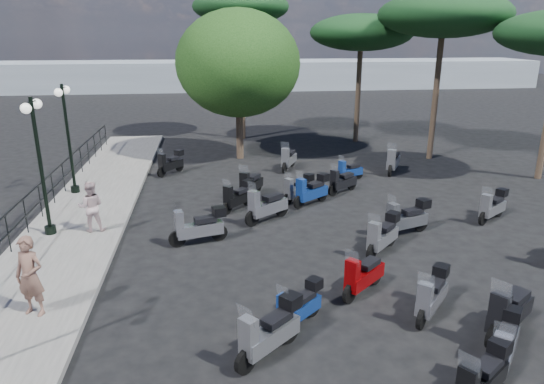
{
  "coord_description": "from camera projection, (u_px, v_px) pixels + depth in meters",
  "views": [
    {
      "loc": [
        -2.2,
        -10.96,
        5.9
      ],
      "look_at": [
        -0.35,
        3.28,
        1.2
      ],
      "focal_mm": 32.0,
      "sensor_mm": 36.0,
      "label": 1
    }
  ],
  "objects": [
    {
      "name": "ground",
      "position": [
        302.0,
        275.0,
        12.43
      ],
      "size": [
        120.0,
        120.0,
        0.0
      ],
      "primitive_type": "plane",
      "color": "black",
      "rests_on": "ground"
    },
    {
      "name": "sidewalk",
      "position": [
        69.0,
        239.0,
        14.44
      ],
      "size": [
        3.0,
        30.0,
        0.15
      ],
      "primitive_type": "cube",
      "color": "#605E5C",
      "rests_on": "ground"
    },
    {
      "name": "railing",
      "position": [
        16.0,
        218.0,
        13.84
      ],
      "size": [
        0.04,
        26.04,
        1.1
      ],
      "color": "black",
      "rests_on": "sidewalk"
    },
    {
      "name": "lamp_post_1",
      "position": [
        40.0,
        158.0,
        13.93
      ],
      "size": [
        0.33,
        1.21,
        4.09
      ],
      "rotation": [
        0.0,
        0.0,
        0.01
      ],
      "color": "black",
      "rests_on": "sidewalk"
    },
    {
      "name": "lamp_post_2",
      "position": [
        68.0,
        132.0,
        17.76
      ],
      "size": [
        0.32,
        1.2,
        4.06
      ],
      "rotation": [
        0.0,
        0.0,
        -0.01
      ],
      "color": "black",
      "rests_on": "sidewalk"
    },
    {
      "name": "woman",
      "position": [
        30.0,
        276.0,
        10.2
      ],
      "size": [
        0.76,
        0.63,
        1.78
      ],
      "primitive_type": "imported",
      "rotation": [
        0.0,
        0.0,
        -0.36
      ],
      "color": "brown",
      "rests_on": "sidewalk"
    },
    {
      "name": "pedestrian_far",
      "position": [
        91.0,
        207.0,
        14.62
      ],
      "size": [
        0.8,
        0.65,
        1.57
      ],
      "primitive_type": "imported",
      "rotation": [
        0.0,
        0.0,
        3.21
      ],
      "color": "#C2A5A8",
      "rests_on": "sidewalk"
    },
    {
      "name": "scooter_2",
      "position": [
        270.0,
        332.0,
        9.15
      ],
      "size": [
        1.43,
        1.29,
        1.4
      ],
      "rotation": [
        0.0,
        0.0,
        2.29
      ],
      "color": "black",
      "rests_on": "ground"
    },
    {
      "name": "scooter_3",
      "position": [
        199.0,
        227.0,
        14.15
      ],
      "size": [
        1.73,
        0.74,
        1.4
      ],
      "rotation": [
        0.0,
        0.0,
        1.83
      ],
      "color": "black",
      "rests_on": "ground"
    },
    {
      "name": "scooter_4",
      "position": [
        238.0,
        197.0,
        16.92
      ],
      "size": [
        1.2,
        1.25,
        1.26
      ],
      "rotation": [
        0.0,
        0.0,
        2.38
      ],
      "color": "black",
      "rests_on": "ground"
    },
    {
      "name": "scooter_5",
      "position": [
        171.0,
        163.0,
        21.25
      ],
      "size": [
        1.14,
        1.36,
        1.29
      ],
      "rotation": [
        0.0,
        0.0,
        2.47
      ],
      "color": "black",
      "rests_on": "ground"
    },
    {
      "name": "scooter_7",
      "position": [
        299.0,
        307.0,
        10.14
      ],
      "size": [
        1.21,
        1.1,
        1.19
      ],
      "rotation": [
        0.0,
        0.0,
        2.3
      ],
      "color": "black",
      "rests_on": "ground"
    },
    {
      "name": "scooter_8",
      "position": [
        363.0,
        276.0,
        11.42
      ],
      "size": [
        1.32,
        1.18,
        1.33
      ],
      "rotation": [
        0.0,
        0.0,
        2.29
      ],
      "color": "black",
      "rests_on": "ground"
    },
    {
      "name": "scooter_9",
      "position": [
        266.0,
        206.0,
        15.85
      ],
      "size": [
        1.58,
        1.22,
        1.5
      ],
      "rotation": [
        0.0,
        0.0,
        2.21
      ],
      "color": "black",
      "rests_on": "ground"
    },
    {
      "name": "scooter_10",
      "position": [
        250.0,
        185.0,
        18.19
      ],
      "size": [
        1.02,
        1.59,
        1.41
      ],
      "rotation": [
        0.0,
        0.0,
        2.62
      ],
      "color": "black",
      "rests_on": "ground"
    },
    {
      "name": "scooter_11",
      "position": [
        288.0,
        159.0,
        21.91
      ],
      "size": [
        0.94,
        1.66,
        1.42
      ],
      "rotation": [
        0.0,
        0.0,
        2.7
      ],
      "color": "black",
      "rests_on": "ground"
    },
    {
      "name": "scooter_13",
      "position": [
        505.0,
        345.0,
        8.85
      ],
      "size": [
        1.17,
        1.31,
        1.27
      ],
      "rotation": [
        0.0,
        0.0,
        2.43
      ],
      "color": "black",
      "rests_on": "ground"
    },
    {
      "name": "scooter_14",
      "position": [
        432.0,
        296.0,
        10.52
      ],
      "size": [
        1.2,
        1.31,
        1.29
      ],
      "rotation": [
        0.0,
        0.0,
        2.41
      ],
      "color": "black",
      "rests_on": "ground"
    },
    {
      "name": "scooter_15",
      "position": [
        407.0,
        218.0,
        14.81
      ],
      "size": [
        1.68,
        0.83,
        1.39
      ],
      "rotation": [
        0.0,
        0.0,
        1.91
      ],
      "color": "black",
      "rests_on": "ground"
    },
    {
      "name": "scooter_16",
      "position": [
        298.0,
        189.0,
        17.75
      ],
      "size": [
        1.33,
        1.08,
        1.25
      ],
      "rotation": [
        0.0,
        0.0,
        2.22
      ],
      "color": "black",
      "rests_on": "ground"
    },
    {
      "name": "scooter_17",
      "position": [
        312.0,
        191.0,
        17.42
      ],
      "size": [
        1.49,
        1.16,
        1.38
      ],
      "rotation": [
        0.0,
        0.0,
        2.2
      ],
      "color": "black",
      "rests_on": "ground"
    },
    {
      "name": "scooter_19",
      "position": [
        481.0,
        380.0,
        7.94
      ],
      "size": [
        1.42,
        1.08,
        1.31
      ],
      "rotation": [
        0.0,
        0.0,
        2.18
      ],
      "color": "black",
      "rests_on": "ground"
    },
    {
      "name": "scooter_20",
      "position": [
        508.0,
        313.0,
        9.81
      ],
      "size": [
        1.58,
        1.19,
        1.48
      ],
      "rotation": [
        0.0,
        0.0,
        2.19
      ],
      "color": "black",
      "rests_on": "ground"
    },
    {
      "name": "scooter_21",
      "position": [
        383.0,
        236.0,
        13.58
      ],
      "size": [
        1.33,
        1.32,
        1.36
      ],
      "rotation": [
        0.0,
        0.0,
        2.35
      ],
      "color": "black",
      "rests_on": "ground"
    },
    {
      "name": "scooter_22",
      "position": [
        342.0,
        182.0,
        18.73
      ],
      "size": [
        1.37,
        1.01,
        1.27
      ],
      "rotation": [
        0.0,
        0.0,
        2.18
      ],
      "color": "black",
      "rests_on": "ground"
    },
    {
      "name": "scooter_23",
      "position": [
        349.0,
        172.0,
        20.26
      ],
      "size": [
        1.36,
        0.82,
        1.18
      ],
      "rotation": [
        0.0,
        0.0,
        2.05
      ],
      "color": "black",
      "rests_on": "ground"
    },
    {
      "name": "scooter_28",
      "position": [
        493.0,
        207.0,
        15.93
      ],
      "size": [
        1.42,
        1.06,
        1.29
      ],
      "rotation": [
        0.0,
        0.0,
        2.17
      ],
      "color": "black",
      "rests_on": "ground"
    },
    {
      "name": "scooter_29",
      "position": [
        393.0,
        162.0,
        21.42
      ],
      "size": [
        1.08,
        1.67,
        1.48
      ],
      "rotation": [
        0.0,
        0.0,
        2.61
      ],
      "color": "black",
      "rests_on": "ground"
    },
    {
      "name": "broadleaf_tree",
      "position": [
        238.0,
        64.0,
        22.74
      ],
      "size": [
        5.88,
        5.88,
        7.07
      ],
      "color": "#38281E",
      "rests_on": "ground"
    },
    {
      "name": "pine_0",
      "position": [
        361.0,
        33.0,
        26.06
      ],
      "size": [
        5.58,
        5.58,
        6.94
      ],
      "color": "#38281E",
      "rests_on": "ground"
    },
    {
      "name": "pine_1",
      "position": [
        444.0,
        15.0,
        22.02
      ],
      "size": [
        5.97,
        5.97,
        7.78
      ],
      "color": "#38281E",
      "rests_on": "ground"
    },
    {
      "name": "pine_2",
      "position": [
        241.0,
        7.0,
        26.43
      ],
      "size": [
        5.31,
        5.31,
        8.24
      ],
      "color": "#38281E",
      "rests_on": "ground"
    },
    {
      "name": "distant_hills",
      "position": [
        227.0,
        75.0,
        54.38
      ],
      "size": [
        70.0,
        8.0,
        3.0
      ],
      "primitive_type": "cube",
      "color": "gray",
      "rests_on": "ground"
    }
  ]
}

